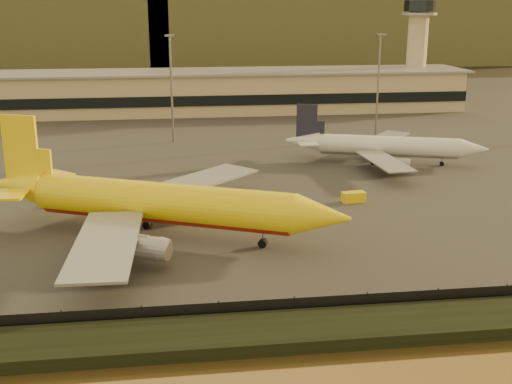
# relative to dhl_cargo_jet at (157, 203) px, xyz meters

# --- Properties ---
(ground) EXTENTS (900.00, 900.00, 0.00)m
(ground) POSITION_rel_dhl_cargo_jet_xyz_m (12.67, -14.07, -5.15)
(ground) COLOR black
(ground) RESTS_ON ground
(embankment) EXTENTS (320.00, 7.00, 1.40)m
(embankment) POSITION_rel_dhl_cargo_jet_xyz_m (12.67, -31.07, -4.45)
(embankment) COLOR black
(embankment) RESTS_ON ground
(tarmac) EXTENTS (320.00, 220.00, 0.20)m
(tarmac) POSITION_rel_dhl_cargo_jet_xyz_m (12.67, 80.93, -5.05)
(tarmac) COLOR #2D2D2D
(tarmac) RESTS_ON ground
(perimeter_fence) EXTENTS (300.00, 0.05, 2.20)m
(perimeter_fence) POSITION_rel_dhl_cargo_jet_xyz_m (12.67, -27.07, -3.85)
(perimeter_fence) COLOR black
(perimeter_fence) RESTS_ON tarmac
(terminal_building) EXTENTS (202.00, 25.00, 12.60)m
(terminal_building) POSITION_rel_dhl_cargo_jet_xyz_m (-1.86, 111.48, 1.10)
(terminal_building) COLOR tan
(terminal_building) RESTS_ON tarmac
(control_tower) EXTENTS (11.20, 11.20, 35.50)m
(control_tower) POSITION_rel_dhl_cargo_jet_xyz_m (82.67, 116.93, 16.51)
(control_tower) COLOR tan
(control_tower) RESTS_ON tarmac
(apron_light_masts) EXTENTS (152.20, 12.20, 25.40)m
(apron_light_masts) POSITION_rel_dhl_cargo_jet_xyz_m (27.67, 60.93, 10.55)
(apron_light_masts) COLOR slate
(apron_light_masts) RESTS_ON tarmac
(distant_hills) EXTENTS (470.00, 160.00, 70.00)m
(distant_hills) POSITION_rel_dhl_cargo_jet_xyz_m (-8.08, 325.93, 26.24)
(distant_hills) COLOR brown
(distant_hills) RESTS_ON ground
(dhl_cargo_jet) EXTENTS (52.74, 49.96, 16.58)m
(dhl_cargo_jet) POSITION_rel_dhl_cargo_jet_xyz_m (0.00, 0.00, 0.00)
(dhl_cargo_jet) COLOR yellow
(dhl_cargo_jet) RESTS_ON tarmac
(white_narrowbody_jet) EXTENTS (40.80, 38.76, 12.02)m
(white_narrowbody_jet) POSITION_rel_dhl_cargo_jet_xyz_m (46.43, 38.50, -1.36)
(white_narrowbody_jet) COLOR silver
(white_narrowbody_jet) RESTS_ON tarmac
(gse_vehicle_yellow) EXTENTS (4.09, 2.22, 1.76)m
(gse_vehicle_yellow) POSITION_rel_dhl_cargo_jet_xyz_m (32.46, 12.50, -4.07)
(gse_vehicle_yellow) COLOR yellow
(gse_vehicle_yellow) RESTS_ON tarmac
(gse_vehicle_white) EXTENTS (3.93, 1.77, 1.77)m
(gse_vehicle_white) POSITION_rel_dhl_cargo_jet_xyz_m (-12.22, 17.93, -4.07)
(gse_vehicle_white) COLOR silver
(gse_vehicle_white) RESTS_ON tarmac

